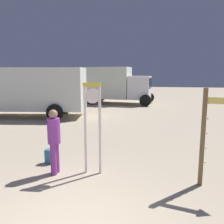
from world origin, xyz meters
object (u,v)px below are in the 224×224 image
(standing_clock, at_px, (93,120))
(person_near_clock, at_px, (54,138))
(arrow_sign, at_px, (221,122))
(box_truck_near, at_px, (28,90))
(box_truck_far, at_px, (112,84))
(backpack, at_px, (50,156))

(standing_clock, distance_m, person_near_clock, 1.09)
(standing_clock, relative_size, arrow_sign, 1.04)
(standing_clock, bearing_deg, person_near_clock, -167.83)
(box_truck_near, bearing_deg, box_truck_far, 60.54)
(backpack, relative_size, box_truck_near, 0.06)
(backpack, height_order, box_truck_far, box_truck_far)
(box_truck_near, bearing_deg, person_near_clock, -57.39)
(standing_clock, distance_m, arrow_sign, 2.98)
(arrow_sign, bearing_deg, box_truck_far, 108.38)
(box_truck_near, bearing_deg, backpack, -57.43)
(person_near_clock, height_order, box_truck_near, box_truck_near)
(standing_clock, bearing_deg, box_truck_far, 97.37)
(backpack, bearing_deg, arrow_sign, -10.25)
(standing_clock, height_order, backpack, standing_clock)
(arrow_sign, xyz_separation_m, person_near_clock, (-3.91, 0.13, -0.59))
(backpack, bearing_deg, box_truck_far, 91.81)
(backpack, relative_size, box_truck_far, 0.06)
(person_near_clock, bearing_deg, box_truck_near, 122.61)
(standing_clock, height_order, person_near_clock, standing_clock)
(arrow_sign, height_order, box_truck_near, box_truck_near)
(arrow_sign, relative_size, person_near_clock, 1.35)
(arrow_sign, bearing_deg, standing_clock, 173.44)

